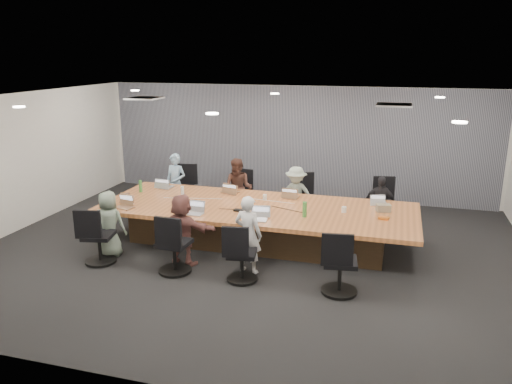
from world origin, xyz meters
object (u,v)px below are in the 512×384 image
(chair_6, at_px, (242,258))
(laptop_6, at_px, (257,220))
(person_5, at_px, (182,230))
(mug_brown, at_px, (128,196))
(person_4, at_px, (109,224))
(chair_2, at_px, (299,200))
(laptop_0, at_px, (165,187))
(chair_4, at_px, (99,240))
(chair_5, at_px, (174,248))
(person_1, at_px, (238,189))
(person_0, at_px, (176,183))
(laptop_4, at_px, (124,207))
(bottle_clear, at_px, (182,192))
(bottle_green_left, at_px, (141,186))
(laptop_1, at_px, (230,192))
(laptop_2, at_px, (291,196))
(laptop_3, at_px, (379,203))
(person_2, at_px, (296,195))
(stapler, at_px, (260,209))
(chair_7, at_px, (340,267))
(conference_table, at_px, (257,223))
(snack_packet, at_px, (384,218))
(chair_3, at_px, (380,206))
(person_6, at_px, (248,235))
(laptop_5, at_px, (195,214))
(chair_0, at_px, (183,190))
(person_3, at_px, (380,204))
(chair_1, at_px, (243,197))
(canvas_bag, at_px, (383,208))

(chair_6, height_order, laptop_6, chair_6)
(person_5, xyz_separation_m, mug_brown, (-1.68, 1.12, 0.16))
(chair_6, height_order, person_4, person_4)
(chair_2, relative_size, laptop_0, 2.30)
(chair_4, distance_m, chair_5, 1.43)
(mug_brown, bearing_deg, person_1, 40.79)
(person_0, xyz_separation_m, laptop_0, (0.00, -0.55, 0.06))
(chair_2, relative_size, mug_brown, 7.14)
(laptop_4, height_order, laptop_6, same)
(laptop_0, height_order, bottle_clear, bottle_clear)
(laptop_6, height_order, bottle_green_left, bottle_green_left)
(laptop_1, distance_m, laptop_2, 1.30)
(laptop_3, xyz_separation_m, mug_brown, (-4.89, -1.03, 0.05))
(chair_4, relative_size, chair_5, 0.97)
(person_2, xyz_separation_m, bottle_green_left, (-3.13, -1.05, 0.24))
(person_4, distance_m, stapler, 2.75)
(chair_2, height_order, laptop_6, chair_2)
(stapler, bearing_deg, chair_7, -22.55)
(conference_table, height_order, laptop_0, laptop_0)
(chair_7, bearing_deg, mug_brown, 153.67)
(person_0, bearing_deg, bottle_green_left, -99.72)
(laptop_2, height_order, snack_packet, snack_packet)
(chair_3, bearing_deg, stapler, 31.83)
(person_6, relative_size, laptop_6, 3.93)
(laptop_3, relative_size, laptop_6, 0.84)
(chair_7, height_order, bottle_green_left, bottle_green_left)
(person_4, relative_size, laptop_5, 4.02)
(chair_6, height_order, mug_brown, mug_brown)
(chair_4, relative_size, laptop_3, 2.96)
(laptop_0, bearing_deg, stapler, 161.02)
(chair_5, distance_m, person_1, 3.06)
(chair_4, xyz_separation_m, snack_packet, (4.76, 1.57, 0.34))
(bottle_green_left, bearing_deg, person_1, 29.91)
(laptop_6, bearing_deg, chair_0, 128.44)
(laptop_6, xyz_separation_m, stapler, (-0.11, 0.54, 0.02))
(snack_packet, bearing_deg, person_1, 155.04)
(chair_0, relative_size, person_0, 0.62)
(chair_6, bearing_deg, laptop_1, 103.10)
(chair_6, xyz_separation_m, chair_7, (1.57, 0.00, 0.04))
(person_2, bearing_deg, person_3, -0.77)
(chair_6, bearing_deg, stapler, 84.67)
(chair_1, xyz_separation_m, laptop_3, (3.06, -0.90, 0.36))
(snack_packet, bearing_deg, chair_2, 135.84)
(conference_table, height_order, chair_3, chair_3)
(laptop_3, relative_size, person_5, 0.22)
(person_3, bearing_deg, bottle_clear, -150.26)
(chair_5, height_order, laptop_4, chair_5)
(laptop_6, relative_size, bottle_clear, 1.56)
(laptop_2, relative_size, person_5, 0.26)
(mug_brown, relative_size, canvas_bag, 0.45)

